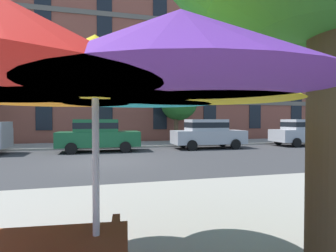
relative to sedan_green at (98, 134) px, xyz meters
name	(u,v)px	position (x,y,z in m)	size (l,w,h in m)	color
ground_plane	(109,162)	(0.47, -3.70, -0.95)	(120.00, 120.00, 0.00)	#38383A
sidewalk_far	(106,145)	(0.47, 3.10, -0.89)	(56.00, 3.60, 0.12)	#9E998E
apartment_building	(104,55)	(0.47, 11.29, 7.05)	(37.89, 12.08, 16.00)	#934C3D
sedan_green	(98,134)	(0.00, 0.00, 0.00)	(4.40, 1.98, 1.78)	#195933
sedan_silver	(207,133)	(6.48, 0.00, 0.00)	(4.40, 1.98, 1.78)	#A8AAB2
sedan_silver_midblock	(304,132)	(13.46, 0.00, 0.00)	(4.40, 1.98, 1.78)	#A8AAB2
street_tree_middle	(179,102)	(5.72, 3.66, 2.10)	(2.75, 3.10, 4.45)	brown
patio_umbrella	(95,70)	(0.11, -12.70, 1.24)	(3.74, 3.48, 2.50)	silver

